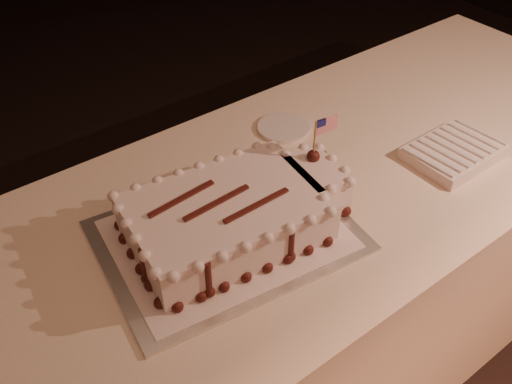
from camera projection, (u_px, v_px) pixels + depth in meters
banquet_table at (272, 298)px, 1.59m from camera, size 2.40×0.80×0.75m
cake_board at (227, 236)px, 1.24m from camera, size 0.58×0.47×0.01m
doily at (227, 234)px, 1.24m from camera, size 0.52×0.42×0.00m
sheet_cake at (238, 213)px, 1.22m from camera, size 0.52×0.34×0.20m
napkin_stack at (454, 152)px, 1.45m from camera, size 0.23×0.17×0.04m
side_plate at (284, 128)px, 1.55m from camera, size 0.14×0.14×0.01m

